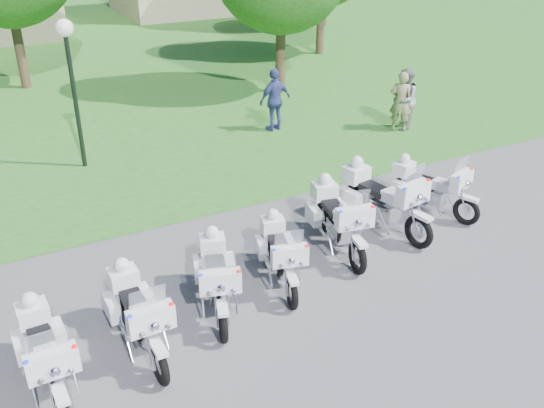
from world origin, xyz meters
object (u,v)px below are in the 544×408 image
motorcycle_3 (217,276)px  motorcycle_4 (281,253)px  motorcycle_6 (382,197)px  bystander_c (275,100)px  bystander_a (401,102)px  motorcycle_5 (338,218)px  motorcycle_1 (45,353)px  bystander_b (405,99)px  lamp_post (69,57)px  motorcycle_2 (138,313)px  motorcycle_7 (430,186)px

motorcycle_3 → motorcycle_4: bearing=-153.6°
motorcycle_6 → bystander_c: bystander_c is taller
motorcycle_4 → motorcycle_6: 3.04m
bystander_a → motorcycle_5: bearing=85.0°
bystander_c → motorcycle_1: bearing=36.2°
motorcycle_3 → bystander_b: bearing=-128.7°
motorcycle_1 → motorcycle_5: bearing=-168.5°
bystander_c → bystander_b: bearing=144.5°
motorcycle_5 → motorcycle_6: 1.33m
motorcycle_6 → lamp_post: (-5.02, 6.54, 2.24)m
motorcycle_3 → motorcycle_6: 4.44m
motorcycle_2 → motorcycle_5: size_ratio=0.95×
motorcycle_5 → bystander_c: (2.23, 6.93, 0.28)m
motorcycle_1 → bystander_b: 13.57m
motorcycle_3 → motorcycle_4: 1.41m
motorcycle_4 → bystander_b: size_ratio=1.09×
motorcycle_6 → bystander_b: 6.67m
lamp_post → motorcycle_7: bearing=-44.8°
motorcycle_5 → motorcycle_2: bearing=24.8°
motorcycle_2 → motorcycle_4: size_ratio=1.10×
bystander_a → bystander_c: 3.88m
motorcycle_2 → bystander_c: (6.77, 8.08, 0.32)m
motorcycle_6 → motorcycle_3: bearing=3.9°
bystander_a → bystander_c: bearing=14.6°
motorcycle_3 → lamp_post: (-0.70, 7.55, 2.33)m
motorcycle_3 → bystander_a: 10.45m
motorcycle_6 → bystander_b: bystander_b is taller
motorcycle_6 → bystander_a: size_ratio=1.39×
motorcycle_3 → bystander_b: (8.86, 5.90, 0.33)m
motorcycle_1 → motorcycle_5: size_ratio=0.94×
motorcycle_1 → lamp_post: (2.29, 8.26, 2.33)m
motorcycle_5 → bystander_c: size_ratio=1.26×
motorcycle_4 → bystander_c: bearing=-101.9°
motorcycle_4 → bystander_b: bearing=-127.3°
motorcycle_4 → bystander_c: 8.41m
motorcycle_6 → bystander_a: (4.34, 4.82, 0.20)m
motorcycle_7 → lamp_post: (-6.48, 6.43, 2.33)m
bystander_c → motorcycle_3: bearing=46.4°
motorcycle_4 → motorcycle_6: bearing=-149.2°
motorcycle_6 → bystander_b: size_ratio=1.35×
motorcycle_1 → motorcycle_3: motorcycle_1 is taller
motorcycle_1 → bystander_c: bearing=-136.6°
motorcycle_1 → lamp_post: bearing=-107.7°
bystander_b → motorcycle_7: bearing=10.9°
bystander_a → bystander_c: size_ratio=0.96×
motorcycle_2 → lamp_post: (0.83, 7.96, 2.32)m
motorcycle_3 → motorcycle_7: motorcycle_7 is taller
motorcycle_3 → motorcycle_5: motorcycle_5 is taller
lamp_post → motorcycle_5: bearing=-61.3°
lamp_post → bystander_b: lamp_post is taller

